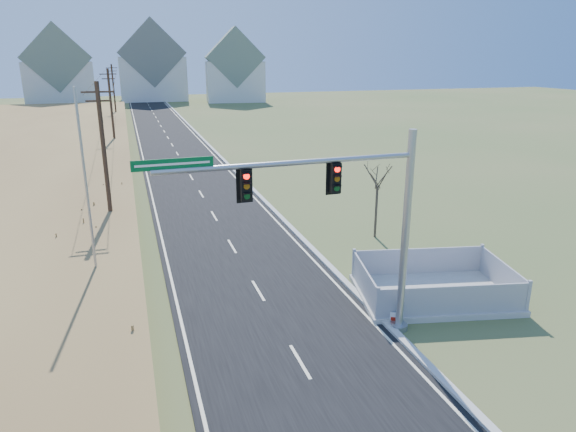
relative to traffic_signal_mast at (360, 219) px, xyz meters
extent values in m
plane|color=#485D2D|center=(-2.58, 1.00, -4.80)|extent=(260.00, 260.00, 0.00)
cube|color=black|center=(-2.58, 51.00, -4.77)|extent=(8.00, 180.00, 0.06)
cube|color=#B2AFA8|center=(1.57, 51.00, -4.71)|extent=(0.30, 180.00, 0.18)
cylinder|color=#422D1E|center=(-9.08, 16.00, -0.30)|extent=(0.26, 0.26, 9.00)
cube|color=#422D1E|center=(-9.08, 16.00, 3.60)|extent=(1.80, 0.10, 0.10)
cube|color=#422D1E|center=(-9.08, 16.00, 3.10)|extent=(1.40, 0.10, 0.10)
cylinder|color=#422D1E|center=(-9.08, 46.00, -0.30)|extent=(0.26, 0.26, 9.00)
cube|color=#422D1E|center=(-9.08, 46.00, 3.60)|extent=(1.80, 0.10, 0.10)
cube|color=#422D1E|center=(-9.08, 46.00, 3.10)|extent=(1.40, 0.10, 0.10)
cylinder|color=#422D1E|center=(-9.08, 76.00, -0.30)|extent=(0.26, 0.26, 9.00)
cube|color=#422D1E|center=(-9.08, 76.00, 3.60)|extent=(1.80, 0.10, 0.10)
cube|color=#422D1E|center=(-9.08, 76.00, 3.10)|extent=(1.40, 0.10, 0.10)
cube|color=white|center=(-20.58, 109.00, -0.30)|extent=(14.66, 10.95, 9.00)
cube|color=slate|center=(-20.58, 109.00, 5.10)|extent=(14.93, 11.17, 14.26)
cube|color=white|center=(-0.58, 113.00, 0.20)|extent=(15.00, 10.00, 10.00)
cube|color=slate|center=(-0.58, 113.00, 6.10)|extent=(15.27, 10.20, 15.27)
cube|color=white|center=(17.42, 105.00, -0.30)|extent=(13.87, 10.31, 9.00)
cube|color=slate|center=(17.42, 105.00, 5.10)|extent=(14.12, 10.51, 13.24)
cylinder|color=#9EA0A5|center=(1.92, 0.05, -4.68)|extent=(0.68, 0.68, 0.23)
cylinder|color=#9EA0A5|center=(1.92, 0.05, -0.83)|extent=(0.29, 0.29, 7.92)
cylinder|color=#9EA0A5|center=(-2.61, -0.07, 2.22)|extent=(9.06, 0.44, 0.18)
cube|color=black|center=(-1.03, -0.03, 1.60)|extent=(0.35, 0.29, 1.05)
cube|color=black|center=(-4.19, -0.12, 1.60)|extent=(0.35, 0.29, 1.05)
cube|color=#045725|center=(-6.46, -0.18, 2.45)|extent=(2.49, 0.11, 0.34)
cube|color=#B7B5AD|center=(4.79, 2.13, -4.67)|extent=(7.43, 5.79, 0.25)
cube|color=#9C9BA0|center=(4.37, 0.05, -3.91)|extent=(6.24, 1.36, 1.27)
cube|color=#9C9BA0|center=(5.22, 4.20, -3.91)|extent=(6.24, 1.36, 1.27)
cube|color=#9C9BA0|center=(1.68, 2.77, -3.91)|extent=(0.93, 4.16, 1.27)
cube|color=#9C9BA0|center=(7.91, 1.48, -3.91)|extent=(0.93, 4.16, 1.27)
cube|color=white|center=(1.92, 0.36, -4.50)|extent=(0.40, 0.28, 0.55)
cube|color=#A2180A|center=(1.90, 0.33, -4.50)|extent=(0.31, 0.21, 0.16)
cylinder|color=#B7B5AD|center=(-9.57, 7.11, -4.70)|extent=(0.41, 0.41, 0.18)
cylinder|color=#9EA0A5|center=(-9.57, 7.11, -0.20)|extent=(0.11, 0.11, 9.20)
cylinder|color=#4C3F33|center=(5.93, 10.15, -3.24)|extent=(0.14, 0.14, 3.12)
camera|label=1|loc=(-7.72, -15.89, 5.62)|focal=32.00mm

